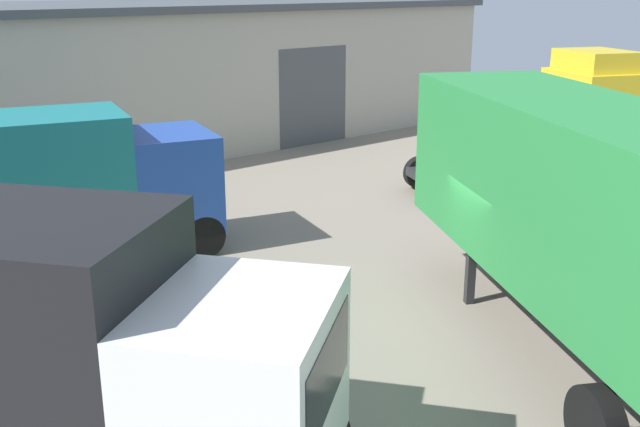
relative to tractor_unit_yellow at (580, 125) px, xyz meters
The scene contains 6 objects.
ground_plane 10.30m from the tractor_unit_yellow, 155.40° to the right, with size 60.00×60.00×0.00m, color gray.
warehouse_building 17.07m from the tractor_unit_yellow, 122.69° to the left, with size 33.24×9.66×5.16m.
tractor_unit_yellow is the anchor object (origin of this frame).
container_trailer_green 11.34m from the tractor_unit_yellow, 148.72° to the right, with size 6.68×9.07×4.12m.
box_truck_blue 15.59m from the tractor_unit_yellow, 164.80° to the left, with size 8.71×4.55×3.26m.
traffic_cone 5.90m from the tractor_unit_yellow, 166.51° to the right, with size 0.40×0.40×0.55m.
Camera 1 is at (-10.67, -7.38, 5.88)m, focal length 42.00 mm.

